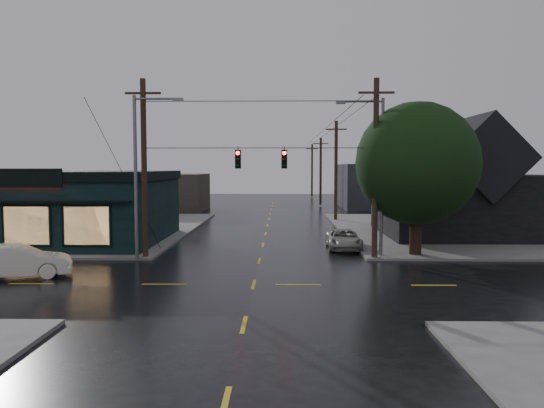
{
  "coord_description": "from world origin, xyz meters",
  "views": [
    {
      "loc": [
        1.24,
        -23.27,
        5.23
      ],
      "look_at": [
        0.73,
        5.36,
        3.23
      ],
      "focal_mm": 35.0,
      "sensor_mm": 36.0,
      "label": 1
    }
  ],
  "objects_px": {
    "corner_tree": "(417,164)",
    "suv_silver": "(344,239)",
    "utility_pole_ne": "(374,260)",
    "utility_pole_nw": "(146,259)",
    "sedan_cream": "(17,262)"
  },
  "relations": [
    {
      "from": "corner_tree",
      "to": "sedan_cream",
      "type": "distance_m",
      "value": 21.77
    },
    {
      "from": "utility_pole_nw",
      "to": "sedan_cream",
      "type": "xyz_separation_m",
      "value": [
        -4.7,
        -5.33,
        0.8
      ]
    },
    {
      "from": "utility_pole_nw",
      "to": "suv_silver",
      "type": "height_order",
      "value": "utility_pole_nw"
    },
    {
      "from": "sedan_cream",
      "to": "suv_silver",
      "type": "distance_m",
      "value": 18.84
    },
    {
      "from": "corner_tree",
      "to": "suv_silver",
      "type": "relative_size",
      "value": 1.98
    },
    {
      "from": "sedan_cream",
      "to": "utility_pole_nw",
      "type": "bearing_deg",
      "value": -61.06
    },
    {
      "from": "utility_pole_nw",
      "to": "sedan_cream",
      "type": "relative_size",
      "value": 2.1
    },
    {
      "from": "utility_pole_ne",
      "to": "suv_silver",
      "type": "distance_m",
      "value": 4.13
    },
    {
      "from": "suv_silver",
      "to": "corner_tree",
      "type": "bearing_deg",
      "value": -35.31
    },
    {
      "from": "utility_pole_ne",
      "to": "sedan_cream",
      "type": "height_order",
      "value": "utility_pole_ne"
    },
    {
      "from": "utility_pole_nw",
      "to": "suv_silver",
      "type": "relative_size",
      "value": 2.27
    },
    {
      "from": "sedan_cream",
      "to": "corner_tree",
      "type": "bearing_deg",
      "value": -92.09
    },
    {
      "from": "corner_tree",
      "to": "suv_silver",
      "type": "height_order",
      "value": "corner_tree"
    },
    {
      "from": "corner_tree",
      "to": "suv_silver",
      "type": "bearing_deg",
      "value": 144.1
    },
    {
      "from": "corner_tree",
      "to": "utility_pole_ne",
      "type": "relative_size",
      "value": 0.87
    }
  ]
}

